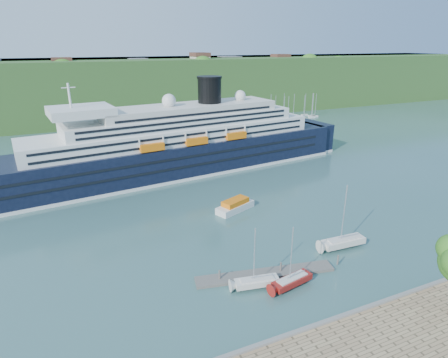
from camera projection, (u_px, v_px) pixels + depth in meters
The scene contains 9 objects.
ground at pixel (323, 329), 42.02m from camera, with size 400.00×400.00×0.00m, color #305653.
far_hillside at pixel (115, 88), 162.49m from camera, with size 400.00×50.00×24.00m, color #2C5020.
quay_coping at pixel (325, 322), 41.46m from camera, with size 220.00×0.50×0.30m, color slate.
cruise_ship at pixel (170, 127), 88.61m from camera, with size 101.84×14.83×22.87m, color black, non-canonical shape.
floating_pontoon at pixel (266, 274), 51.70m from camera, with size 19.55×2.39×0.43m, color slate, non-canonical shape.
sailboat_white_near at pixel (258, 260), 47.76m from camera, with size 6.47×1.80×8.36m, color silver, non-canonical shape.
sailboat_red at pixel (294, 259), 47.95m from camera, with size 6.56×1.82×8.47m, color maroon, non-canonical shape.
sailboat_white_far at pixel (346, 218), 57.02m from camera, with size 7.86×2.18×10.15m, color silver, non-canonical shape.
tender_launch at pixel (235, 205), 71.48m from camera, with size 8.20×2.80×2.26m, color orange, non-canonical shape.
Camera 1 is at (-23.88, -26.30, 30.22)m, focal length 30.00 mm.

